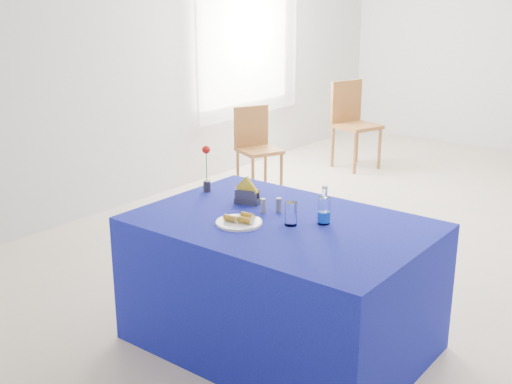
% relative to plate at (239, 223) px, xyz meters
% --- Properties ---
extents(floor, '(7.00, 7.00, 0.00)m').
position_rel_plate_xyz_m(floor, '(-0.03, 2.38, -0.77)').
color(floor, '#C0B49F').
rests_on(floor, ground).
extents(room_shell, '(7.00, 7.00, 7.00)m').
position_rel_plate_xyz_m(room_shell, '(-0.03, 2.38, 0.98)').
color(room_shell, silver).
rests_on(room_shell, ground).
extents(window_pane, '(0.04, 1.50, 1.60)m').
position_rel_plate_xyz_m(window_pane, '(-2.50, 3.18, 0.78)').
color(window_pane, white).
rests_on(window_pane, room_shell).
extents(curtain, '(0.04, 1.75, 1.85)m').
position_rel_plate_xyz_m(curtain, '(-2.43, 3.18, 0.78)').
color(curtain, white).
rests_on(curtain, room_shell).
extents(plate, '(0.26, 0.26, 0.01)m').
position_rel_plate_xyz_m(plate, '(0.00, 0.00, 0.00)').
color(plate, silver).
rests_on(plate, blue_table).
extents(drinking_glass, '(0.07, 0.07, 0.13)m').
position_rel_plate_xyz_m(drinking_glass, '(0.23, 0.16, 0.06)').
color(drinking_glass, white).
rests_on(drinking_glass, blue_table).
extents(salt_shaker, '(0.03, 0.03, 0.08)m').
position_rel_plate_xyz_m(salt_shaker, '(-0.01, 0.23, 0.04)').
color(salt_shaker, slate).
rests_on(salt_shaker, blue_table).
extents(pepper_shaker, '(0.03, 0.03, 0.08)m').
position_rel_plate_xyz_m(pepper_shaker, '(0.06, 0.29, 0.04)').
color(pepper_shaker, '#5D5D61').
rests_on(pepper_shaker, blue_table).
extents(blue_table, '(1.60, 1.10, 0.76)m').
position_rel_plate_xyz_m(blue_table, '(0.15, 0.18, -0.39)').
color(blue_table, navy).
rests_on(blue_table, floor).
extents(water_bottle, '(0.07, 0.07, 0.21)m').
position_rel_plate_xyz_m(water_bottle, '(0.36, 0.29, 0.06)').
color(water_bottle, white).
rests_on(water_bottle, blue_table).
extents(napkin_holder, '(0.16, 0.10, 0.17)m').
position_rel_plate_xyz_m(napkin_holder, '(-0.18, 0.30, 0.04)').
color(napkin_holder, '#35353A').
rests_on(napkin_holder, blue_table).
extents(rose_vase, '(0.05, 0.05, 0.30)m').
position_rel_plate_xyz_m(rose_vase, '(-0.54, 0.34, 0.14)').
color(rose_vase, '#242429').
rests_on(rose_vase, blue_table).
extents(chair_win_a, '(0.51, 0.51, 0.86)m').
position_rel_plate_xyz_m(chair_win_a, '(-1.84, 2.53, -0.27)').
color(chair_win_a, brown).
rests_on(chair_win_a, floor).
extents(chair_win_b, '(0.56, 0.56, 0.99)m').
position_rel_plate_xyz_m(chair_win_b, '(-1.52, 3.93, -0.19)').
color(chair_win_b, brown).
rests_on(chair_win_b, floor).
extents(banana_pieces, '(0.16, 0.13, 0.03)m').
position_rel_plate_xyz_m(banana_pieces, '(0.00, 0.01, 0.02)').
color(banana_pieces, gold).
rests_on(banana_pieces, plate).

